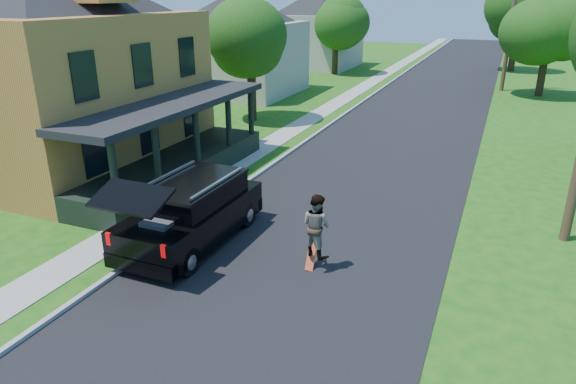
% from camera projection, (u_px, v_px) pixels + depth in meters
% --- Properties ---
extents(ground, '(140.00, 140.00, 0.00)m').
position_uv_depth(ground, '(270.00, 290.00, 12.84)').
color(ground, '#145110').
rests_on(ground, ground).
extents(street, '(8.00, 120.00, 0.02)m').
position_uv_depth(street, '(412.00, 120.00, 30.03)').
color(street, black).
rests_on(street, ground).
extents(curb, '(0.15, 120.00, 0.12)m').
position_uv_depth(curb, '(346.00, 114.00, 31.49)').
color(curb, '#969692').
rests_on(curb, ground).
extents(sidewalk, '(1.30, 120.00, 0.03)m').
position_uv_depth(sidewalk, '(322.00, 112.00, 32.05)').
color(sidewalk, gray).
rests_on(sidewalk, ground).
extents(front_walk, '(6.50, 1.20, 0.03)m').
position_uv_depth(front_walk, '(124.00, 171.00, 21.43)').
color(front_walk, gray).
rests_on(front_walk, ground).
extents(main_house, '(15.56, 15.56, 10.10)m').
position_uv_depth(main_house, '(44.00, 46.00, 20.84)').
color(main_house, gold).
rests_on(main_house, ground).
extents(neighbor_house_mid, '(12.78, 12.78, 8.30)m').
position_uv_depth(neighbor_house_mid, '(238.00, 34.00, 36.83)').
color(neighbor_house_mid, '#A8A395').
rests_on(neighbor_house_mid, ground).
extents(neighbor_house_far, '(12.78, 12.78, 8.30)m').
position_uv_depth(neighbor_house_far, '(314.00, 23.00, 50.58)').
color(neighbor_house_far, '#A8A395').
rests_on(neighbor_house_far, ground).
extents(black_suv, '(2.15, 5.51, 2.56)m').
position_uv_depth(black_suv, '(191.00, 212.00, 14.93)').
color(black_suv, black).
rests_on(black_suv, ground).
extents(skateboarder, '(1.03, 0.93, 1.73)m').
position_uv_depth(skateboarder, '(316.00, 225.00, 13.43)').
color(skateboarder, black).
rests_on(skateboarder, ground).
extents(skateboard, '(0.29, 0.63, 0.64)m').
position_uv_depth(skateboard, '(311.00, 257.00, 13.82)').
color(skateboard, '#B2340F').
rests_on(skateboard, ground).
extents(tree_left_mid, '(5.44, 5.14, 6.98)m').
position_uv_depth(tree_left_mid, '(250.00, 39.00, 28.46)').
color(tree_left_mid, black).
rests_on(tree_left_mid, ground).
extents(tree_left_far, '(5.76, 5.46, 7.73)m').
position_uv_depth(tree_left_far, '(336.00, 16.00, 45.63)').
color(tree_left_far, black).
rests_on(tree_left_far, ground).
extents(tree_right_mid, '(5.82, 5.57, 7.86)m').
position_uv_depth(tree_right_mid, '(551.00, 21.00, 35.30)').
color(tree_right_mid, black).
rests_on(tree_right_mid, ground).
extents(tree_right_far, '(6.63, 6.92, 8.42)m').
position_uv_depth(tree_right_far, '(520.00, 9.00, 46.95)').
color(tree_right_far, black).
rests_on(tree_right_far, ground).
extents(utility_pole_far, '(1.84, 0.31, 11.15)m').
position_uv_depth(utility_pole_far, '(513.00, 11.00, 37.07)').
color(utility_pole_far, '#452E20').
rests_on(utility_pole_far, ground).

